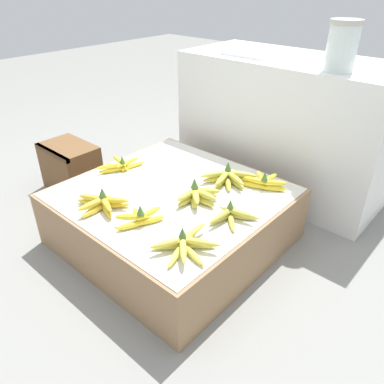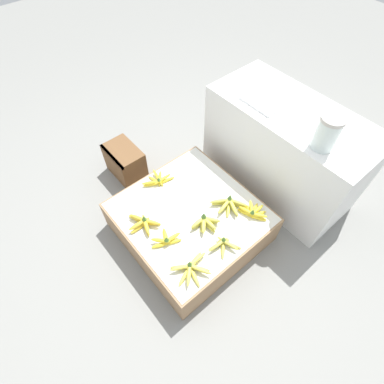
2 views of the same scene
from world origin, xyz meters
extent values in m
plane|color=gray|center=(0.00, 0.00, 0.00)|extent=(10.00, 10.00, 0.00)
cube|color=#997551|center=(0.00, 0.00, 0.14)|extent=(0.93, 0.90, 0.27)
cube|color=silver|center=(0.00, 0.00, 0.27)|extent=(0.90, 0.88, 0.00)
cube|color=white|center=(0.09, 0.85, 0.38)|extent=(1.19, 0.55, 0.76)
cube|color=brown|center=(-0.81, -0.04, 0.14)|extent=(0.33, 0.23, 0.28)
cube|color=#4E3520|center=(-0.81, -0.14, 0.27)|extent=(0.33, 0.02, 0.02)
ellipsoid|color=gold|center=(-0.17, -0.31, 0.29)|extent=(0.16, 0.09, 0.03)
ellipsoid|color=gold|center=(-0.12, -0.33, 0.29)|extent=(0.04, 0.16, 0.03)
ellipsoid|color=gold|center=(-0.09, -0.30, 0.29)|extent=(0.16, 0.08, 0.03)
ellipsoid|color=gold|center=(-0.10, -0.27, 0.29)|extent=(0.13, 0.13, 0.03)
ellipsoid|color=gold|center=(-0.15, -0.31, 0.32)|extent=(0.15, 0.09, 0.03)
ellipsoid|color=gold|center=(-0.12, -0.33, 0.32)|extent=(0.04, 0.16, 0.03)
ellipsoid|color=gold|center=(-0.09, -0.30, 0.32)|extent=(0.16, 0.08, 0.03)
ellipsoid|color=gold|center=(-0.10, -0.27, 0.32)|extent=(0.14, 0.11, 0.03)
cone|color=#4C7533|center=(-0.12, -0.29, 0.35)|extent=(0.03, 0.03, 0.04)
ellipsoid|color=yellow|center=(0.11, -0.24, 0.29)|extent=(0.08, 0.13, 0.03)
ellipsoid|color=yellow|center=(0.05, -0.25, 0.29)|extent=(0.12, 0.08, 0.03)
ellipsoid|color=yellow|center=(0.08, -0.31, 0.29)|extent=(0.07, 0.13, 0.03)
ellipsoid|color=yellow|center=(0.10, -0.23, 0.31)|extent=(0.03, 0.13, 0.03)
ellipsoid|color=yellow|center=(0.07, -0.30, 0.31)|extent=(0.11, 0.10, 0.03)
cone|color=#4C7533|center=(0.09, -0.27, 0.35)|extent=(0.03, 0.03, 0.04)
ellipsoid|color=#DBCC4C|center=(0.29, -0.29, 0.29)|extent=(0.12, 0.14, 0.02)
ellipsoid|color=#DBCC4C|center=(0.33, -0.31, 0.29)|extent=(0.08, 0.16, 0.02)
ellipsoid|color=#DBCC4C|center=(0.37, -0.28, 0.29)|extent=(0.16, 0.07, 0.02)
ellipsoid|color=#DBCC4C|center=(0.35, -0.23, 0.29)|extent=(0.14, 0.12, 0.02)
ellipsoid|color=#DBCC4C|center=(0.30, -0.22, 0.29)|extent=(0.06, 0.16, 0.02)
ellipsoid|color=#DBCC4C|center=(0.29, -0.30, 0.31)|extent=(0.09, 0.15, 0.02)
ellipsoid|color=#DBCC4C|center=(0.35, -0.30, 0.31)|extent=(0.13, 0.13, 0.02)
ellipsoid|color=#DBCC4C|center=(0.36, -0.24, 0.31)|extent=(0.15, 0.09, 0.02)
ellipsoid|color=#DBCC4C|center=(0.31, -0.21, 0.31)|extent=(0.03, 0.16, 0.02)
cone|color=#4C7533|center=(0.31, -0.26, 0.34)|extent=(0.03, 0.03, 0.04)
ellipsoid|color=yellow|center=(-0.32, 0.03, 0.29)|extent=(0.05, 0.15, 0.02)
ellipsoid|color=yellow|center=(-0.37, 0.01, 0.29)|extent=(0.13, 0.11, 0.02)
ellipsoid|color=yellow|center=(-0.37, -0.02, 0.29)|extent=(0.15, 0.05, 0.02)
ellipsoid|color=yellow|center=(-0.36, -0.06, 0.29)|extent=(0.09, 0.14, 0.02)
ellipsoid|color=yellow|center=(-0.33, 0.02, 0.31)|extent=(0.02, 0.15, 0.02)
ellipsoid|color=yellow|center=(-0.38, 0.00, 0.31)|extent=(0.15, 0.06, 0.02)
ellipsoid|color=yellow|center=(-0.36, -0.06, 0.31)|extent=(0.09, 0.14, 0.02)
cone|color=#4C7533|center=(-0.33, -0.02, 0.34)|extent=(0.03, 0.03, 0.04)
ellipsoid|color=gold|center=(0.12, -0.02, 0.29)|extent=(0.03, 0.13, 0.03)
ellipsoid|color=gold|center=(0.14, -0.01, 0.29)|extent=(0.10, 0.11, 0.03)
ellipsoid|color=gold|center=(0.17, 0.02, 0.29)|extent=(0.13, 0.03, 0.03)
ellipsoid|color=gold|center=(0.15, 0.04, 0.29)|extent=(0.11, 0.10, 0.03)
ellipsoid|color=gold|center=(0.12, -0.03, 0.32)|extent=(0.03, 0.13, 0.03)
ellipsoid|color=gold|center=(0.16, -0.01, 0.32)|extent=(0.11, 0.11, 0.03)
ellipsoid|color=gold|center=(0.17, 0.02, 0.32)|extent=(0.13, 0.03, 0.03)
ellipsoid|color=gold|center=(0.16, 0.05, 0.32)|extent=(0.12, 0.10, 0.03)
cone|color=#4C7533|center=(0.12, 0.02, 0.36)|extent=(0.04, 0.04, 0.05)
ellipsoid|color=gold|center=(0.32, -0.02, 0.29)|extent=(0.06, 0.16, 0.02)
ellipsoid|color=gold|center=(0.35, -0.02, 0.29)|extent=(0.13, 0.13, 0.02)
ellipsoid|color=gold|center=(0.36, 0.03, 0.29)|extent=(0.15, 0.10, 0.02)
ellipsoid|color=gold|center=(0.32, -0.03, 0.31)|extent=(0.03, 0.16, 0.02)
ellipsoid|color=gold|center=(0.35, 0.02, 0.31)|extent=(0.16, 0.06, 0.02)
cone|color=#4C7533|center=(0.32, 0.01, 0.34)|extent=(0.03, 0.03, 0.04)
ellipsoid|color=gold|center=(0.10, 0.22, 0.29)|extent=(0.11, 0.15, 0.03)
ellipsoid|color=gold|center=(0.13, 0.22, 0.29)|extent=(0.05, 0.16, 0.03)
ellipsoid|color=gold|center=(0.15, 0.22, 0.29)|extent=(0.13, 0.14, 0.03)
ellipsoid|color=gold|center=(0.17, 0.24, 0.29)|extent=(0.16, 0.07, 0.03)
ellipsoid|color=gold|center=(0.16, 0.28, 0.29)|extent=(0.16, 0.10, 0.03)
ellipsoid|color=gold|center=(0.09, 0.21, 0.32)|extent=(0.11, 0.15, 0.03)
ellipsoid|color=gold|center=(0.14, 0.20, 0.32)|extent=(0.07, 0.16, 0.03)
ellipsoid|color=gold|center=(0.17, 0.24, 0.32)|extent=(0.16, 0.09, 0.03)
ellipsoid|color=gold|center=(0.17, 0.28, 0.32)|extent=(0.16, 0.10, 0.03)
cone|color=#4C7533|center=(0.12, 0.26, 0.35)|extent=(0.03, 0.03, 0.04)
ellipsoid|color=yellow|center=(0.34, 0.32, 0.29)|extent=(0.12, 0.08, 0.03)
ellipsoid|color=yellow|center=(0.32, 0.34, 0.29)|extent=(0.07, 0.13, 0.03)
ellipsoid|color=yellow|center=(0.28, 0.34, 0.29)|extent=(0.07, 0.13, 0.03)
ellipsoid|color=yellow|center=(0.26, 0.31, 0.29)|extent=(0.13, 0.07, 0.03)
ellipsoid|color=yellow|center=(0.26, 0.28, 0.29)|extent=(0.13, 0.07, 0.03)
ellipsoid|color=yellow|center=(0.33, 0.32, 0.31)|extent=(0.12, 0.10, 0.03)
ellipsoid|color=yellow|center=(0.30, 0.34, 0.31)|extent=(0.03, 0.13, 0.03)
ellipsoid|color=yellow|center=(0.27, 0.32, 0.31)|extent=(0.11, 0.10, 0.03)
ellipsoid|color=yellow|center=(0.27, 0.29, 0.31)|extent=(0.13, 0.06, 0.03)
cone|color=#4C7533|center=(0.30, 0.30, 0.35)|extent=(0.03, 0.03, 0.04)
cylinder|color=silver|center=(0.39, 0.69, 0.85)|extent=(0.13, 0.13, 0.20)
cylinder|color=#B7B2A8|center=(0.39, 0.69, 0.96)|extent=(0.14, 0.14, 0.02)
cube|color=white|center=(-0.12, 0.74, 0.76)|extent=(0.27, 0.19, 0.02)
camera|label=1|loc=(1.06, -1.04, 1.15)|focal=35.00mm
camera|label=2|loc=(0.87, -0.72, 2.02)|focal=28.00mm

